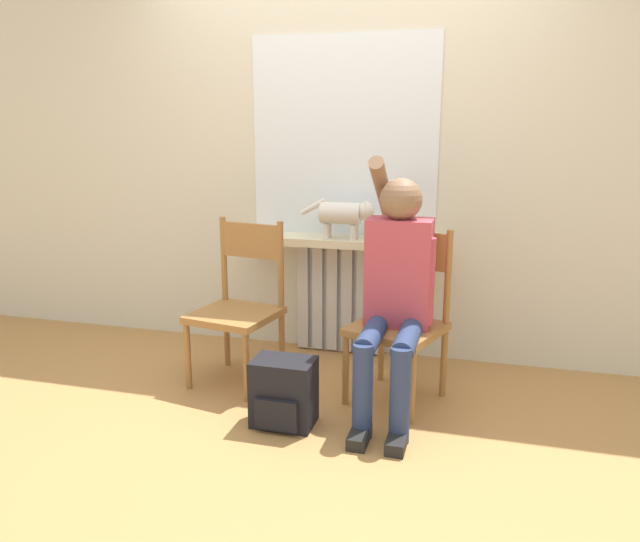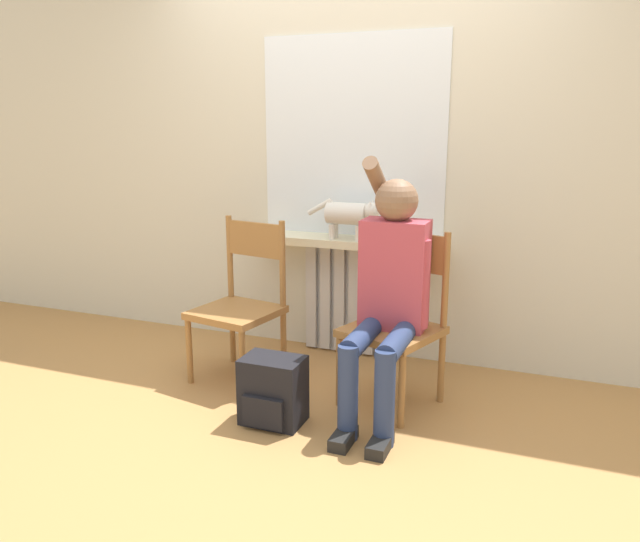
{
  "view_description": "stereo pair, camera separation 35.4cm",
  "coord_description": "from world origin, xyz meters",
  "px_view_note": "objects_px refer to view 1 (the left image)",
  "views": [
    {
      "loc": [
        0.92,
        -2.69,
        1.5
      ],
      "look_at": [
        0.0,
        0.64,
        0.67
      ],
      "focal_mm": 35.0,
      "sensor_mm": 36.0,
      "label": 1
    },
    {
      "loc": [
        1.25,
        -2.58,
        1.5
      ],
      "look_at": [
        0.0,
        0.64,
        0.67
      ],
      "focal_mm": 35.0,
      "sensor_mm": 36.0,
      "label": 2
    }
  ],
  "objects_px": {
    "chair_right": "(401,317)",
    "person": "(396,285)",
    "backpack": "(284,393)",
    "chair_left": "(239,304)",
    "cat": "(345,214)"
  },
  "relations": [
    {
      "from": "backpack",
      "to": "cat",
      "type": "bearing_deg",
      "value": 84.97
    },
    {
      "from": "chair_right",
      "to": "person",
      "type": "distance_m",
      "value": 0.24
    },
    {
      "from": "chair_right",
      "to": "chair_left",
      "type": "bearing_deg",
      "value": -161.13
    },
    {
      "from": "person",
      "to": "cat",
      "type": "distance_m",
      "value": 0.79
    },
    {
      "from": "chair_left",
      "to": "chair_right",
      "type": "bearing_deg",
      "value": 10.06
    },
    {
      "from": "chair_left",
      "to": "backpack",
      "type": "xyz_separation_m",
      "value": [
        0.43,
        -0.48,
        -0.3
      ]
    },
    {
      "from": "person",
      "to": "cat",
      "type": "height_order",
      "value": "person"
    },
    {
      "from": "chair_right",
      "to": "person",
      "type": "bearing_deg",
      "value": -78.11
    },
    {
      "from": "chair_left",
      "to": "person",
      "type": "height_order",
      "value": "person"
    },
    {
      "from": "chair_right",
      "to": "backpack",
      "type": "xyz_separation_m",
      "value": [
        -0.51,
        -0.48,
        -0.3
      ]
    },
    {
      "from": "chair_right",
      "to": "cat",
      "type": "distance_m",
      "value": 0.81
    },
    {
      "from": "chair_right",
      "to": "cat",
      "type": "relative_size",
      "value": 2.01
    },
    {
      "from": "chair_right",
      "to": "cat",
      "type": "xyz_separation_m",
      "value": [
        -0.43,
        0.49,
        0.48
      ]
    },
    {
      "from": "cat",
      "to": "chair_left",
      "type": "bearing_deg",
      "value": -136.61
    },
    {
      "from": "chair_left",
      "to": "cat",
      "type": "distance_m",
      "value": 0.85
    }
  ]
}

